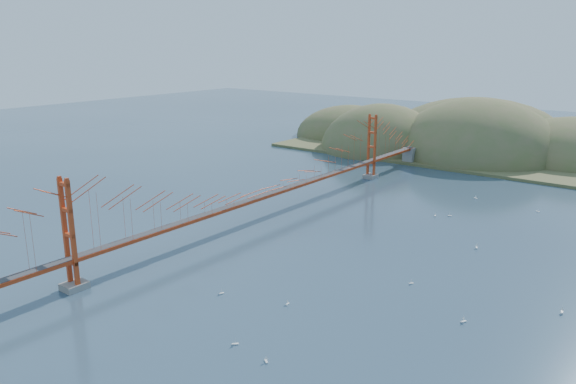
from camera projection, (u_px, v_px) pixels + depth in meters
The scene contains 15 objects.
ground at pixel (265, 218), 79.76m from camera, with size 320.00×320.00×0.00m, color #293F52.
bridge at pixel (265, 169), 78.06m from camera, with size 2.20×94.40×12.00m.
far_headlands at pixel (461, 148), 130.71m from camera, with size 84.00×58.00×25.00m.
sailboat_7 at pixel (538, 211), 82.42m from camera, with size 0.48×0.40×0.56m.
sailboat_6 at pixel (266, 360), 43.95m from camera, with size 0.58×0.58×0.62m.
sailboat_1 at pixel (477, 247), 67.99m from camera, with size 0.61×0.62×0.69m.
sailboat_16 at pixel (435, 215), 80.35m from camera, with size 0.55×0.55×0.60m.
sailboat_3 at pixel (450, 215), 80.41m from camera, with size 0.58×0.58×0.61m.
sailboat_14 at pixel (464, 321), 50.16m from camera, with size 0.60×0.60×0.66m.
sailboat_10 at pixel (288, 303), 53.51m from camera, with size 0.44×0.52×0.59m.
sailboat_5 at pixel (562, 311), 51.85m from camera, with size 0.55×0.61×0.69m.
sailboat_0 at pixel (221, 293), 55.75m from camera, with size 0.55×0.55×0.62m.
sailboat_12 at pixel (476, 198), 89.30m from camera, with size 0.58×0.55×0.65m.
sailboat_extra_0 at pixel (235, 343), 46.46m from camera, with size 0.62×0.62×0.65m.
sailboat_extra_1 at pixel (411, 283), 58.06m from camera, with size 0.52×0.52×0.55m.
Camera 1 is at (49.16, -58.08, 24.40)m, focal length 35.00 mm.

